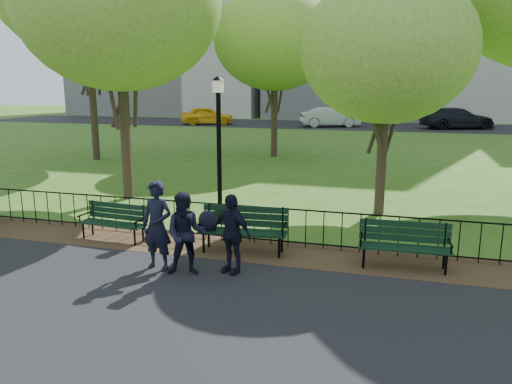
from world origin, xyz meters
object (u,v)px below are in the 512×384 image
(park_bench_right_a, at_px, (405,240))
(park_bench_left_a, at_px, (115,218))
(tree_near_w, at_px, (118,2))
(tree_far_c, at_px, (275,37))
(park_bench_main, at_px, (230,223))
(person_left, at_px, (157,226))
(sedan_silver, at_px, (330,117))
(sedan_dark, at_px, (457,118))
(taxi, at_px, (207,116))
(lamppost, at_px, (219,141))
(person_mid, at_px, (186,234))
(tree_near_e, at_px, (388,49))
(person_right, at_px, (231,233))

(park_bench_right_a, bearing_deg, park_bench_left_a, 177.58)
(tree_near_w, bearing_deg, tree_far_c, 77.45)
(park_bench_right_a, distance_m, tree_far_c, 16.33)
(park_bench_main, height_order, person_left, person_left)
(sedan_silver, relative_size, sedan_dark, 0.86)
(taxi, distance_m, sedan_silver, 10.72)
(sedan_dark, bearing_deg, tree_far_c, 131.66)
(lamppost, relative_size, person_left, 2.15)
(tree_far_c, bearing_deg, park_bench_main, -79.74)
(person_mid, xyz_separation_m, taxi, (-12.55, 32.88, -0.03))
(tree_near_e, bearing_deg, tree_near_w, -178.20)
(tree_near_w, relative_size, person_right, 5.50)
(sedan_silver, distance_m, sedan_dark, 10.04)
(tree_near_w, relative_size, person_left, 4.83)
(tree_far_c, height_order, person_left, tree_far_c)
(person_mid, bearing_deg, sedan_dark, 61.32)
(park_bench_main, distance_m, tree_far_c, 15.35)
(lamppost, xyz_separation_m, tree_near_w, (-3.57, 1.23, 3.90))
(person_right, relative_size, sedan_silver, 0.32)
(person_mid, height_order, person_right, person_mid)
(tree_near_e, relative_size, person_left, 3.65)
(park_bench_left_a, relative_size, taxi, 0.37)
(tree_far_c, relative_size, person_left, 4.64)
(tree_near_w, bearing_deg, park_bench_right_a, -25.11)
(tree_far_c, bearing_deg, sedan_dark, 61.07)
(person_right, bearing_deg, sedan_silver, 115.48)
(park_bench_left_a, distance_m, person_mid, 2.99)
(tree_far_c, height_order, person_right, tree_far_c)
(park_bench_left_a, distance_m, tree_near_e, 8.26)
(park_bench_left_a, relative_size, tree_near_w, 0.19)
(park_bench_left_a, distance_m, tree_near_w, 7.01)
(lamppost, height_order, person_left, lamppost)
(park_bench_main, distance_m, tree_near_e, 6.50)
(taxi, bearing_deg, sedan_dark, -107.28)
(lamppost, xyz_separation_m, tree_near_e, (4.26, 1.47, 2.43))
(taxi, xyz_separation_m, sedan_silver, (10.71, 0.54, 0.04))
(sedan_silver, bearing_deg, tree_far_c, 157.16)
(tree_far_c, bearing_deg, sedan_silver, 88.85)
(park_bench_right_a, bearing_deg, taxi, 115.63)
(person_left, distance_m, sedan_silver, 33.35)
(lamppost, distance_m, sedan_dark, 31.48)
(park_bench_left_a, bearing_deg, lamppost, 63.80)
(park_bench_main, distance_m, taxi, 33.96)
(park_bench_right_a, height_order, taxi, taxi)
(park_bench_main, bearing_deg, sedan_silver, 89.64)
(park_bench_right_a, bearing_deg, person_mid, -161.20)
(person_right, bearing_deg, sedan_dark, 98.76)
(park_bench_left_a, relative_size, park_bench_right_a, 0.93)
(tree_far_c, xyz_separation_m, person_left, (1.55, -15.64, -4.84))
(park_bench_left_a, distance_m, tree_far_c, 15.10)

